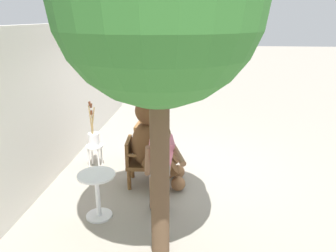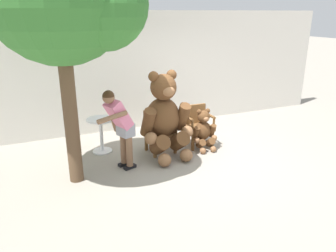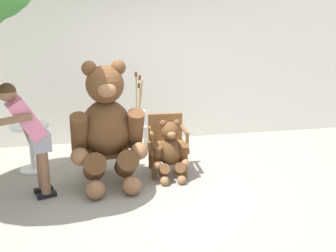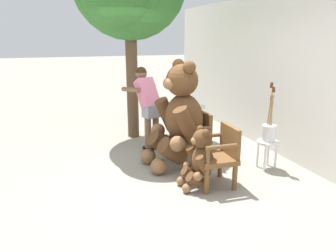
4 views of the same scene
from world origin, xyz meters
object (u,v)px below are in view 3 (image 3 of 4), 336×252
Objects in this scene: teddy_bear_large at (107,126)px; teddy_bear_small at (171,151)px; white_stool at (140,131)px; round_side_table at (31,143)px; wooden_chair_left at (107,146)px; wooden_chair_right at (167,142)px; brush_bucket at (140,115)px; person_visitor at (29,130)px.

teddy_bear_small is (0.88, -0.02, -0.41)m from teddy_bear_large.
round_side_table is at bearing -160.83° from white_stool.
wooden_chair_left is at bearing -20.48° from round_side_table.
wooden_chair_right is (0.89, 0.00, 0.00)m from wooden_chair_left.
teddy_bear_large reaches higher than white_stool.
round_side_table is at bearing 168.30° from wooden_chair_right.
teddy_bear_large reaches higher than teddy_bear_small.
brush_bucket is at bearing 105.48° from wooden_chair_right.
round_side_table is (-1.12, 0.69, -0.39)m from teddy_bear_large.
person_visitor is (-0.97, -0.25, 0.07)m from teddy_bear_large.
brush_bucket reaches higher than wooden_chair_right.
wooden_chair_right is at bearing -74.52° from brush_bucket.
white_stool is at bearing 44.36° from person_visitor.
round_side_table is at bearing -160.78° from brush_bucket.
person_visitor is at bearing -165.67° from teddy_bear_large.
wooden_chair_left is 1.19× the size of round_side_table.
person_visitor is (-1.84, -0.23, 0.48)m from teddy_bear_small.
person_visitor is 1.05m from round_side_table.
teddy_bear_small reaches higher than wooden_chair_left.
brush_bucket reaches higher than wooden_chair_left.
wooden_chair_right is 0.29m from teddy_bear_small.
wooden_chair_left reaches higher than white_stool.
white_stool is at bearing 19.17° from round_side_table.
teddy_bear_small is 2.12m from round_side_table.
wooden_chair_right is at bearing 15.75° from person_visitor.
teddy_bear_large reaches higher than wooden_chair_right.
brush_bucket is at bearing 44.41° from person_visitor.
wooden_chair_right is 1.19× the size of round_side_table.
teddy_bear_small reaches higher than white_stool.
person_visitor is 2.21m from brush_bucket.
wooden_chair_left is at bearing 28.56° from person_visitor.
teddy_bear_small is at bearing -77.99° from brush_bucket.
wooden_chair_left is 0.98× the size of teddy_bear_small.
wooden_chair_right reaches higher than white_stool.
white_stool is (1.57, 1.53, -0.55)m from person_visitor.
brush_bucket reaches higher than white_stool.
teddy_bear_large is 0.97m from teddy_bear_small.
wooden_chair_left is at bearing -121.12° from white_stool.
teddy_bear_large reaches higher than round_side_table.
person_visitor reaches higher than white_stool.
wooden_chair_left is 1.18m from person_visitor.
wooden_chair_right is at bearing 17.29° from teddy_bear_large.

